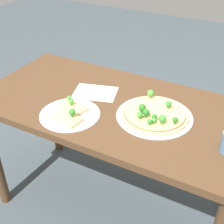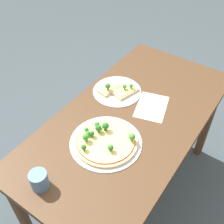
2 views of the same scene
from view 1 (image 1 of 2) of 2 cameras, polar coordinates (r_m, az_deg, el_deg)
name	(u,v)px [view 1 (image 1 of 2)]	position (r m, az deg, el deg)	size (l,w,h in m)	color
ground_plane	(113,205)	(2.07, 0.23, -16.56)	(8.00, 8.00, 0.00)	#3D474C
dining_table	(114,121)	(1.62, 0.29, -1.65)	(1.38, 0.70, 0.76)	#4C331E
pizza_tray_whole	(154,114)	(1.47, 7.76, -0.37)	(0.36, 0.36, 0.07)	#B7B7BC
pizza_tray_slice	(70,112)	(1.49, -7.71, -0.06)	(0.29, 0.29, 0.07)	#B7B7BC
paper_menu	(95,92)	(1.66, -3.08, 3.58)	(0.22, 0.16, 0.00)	white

